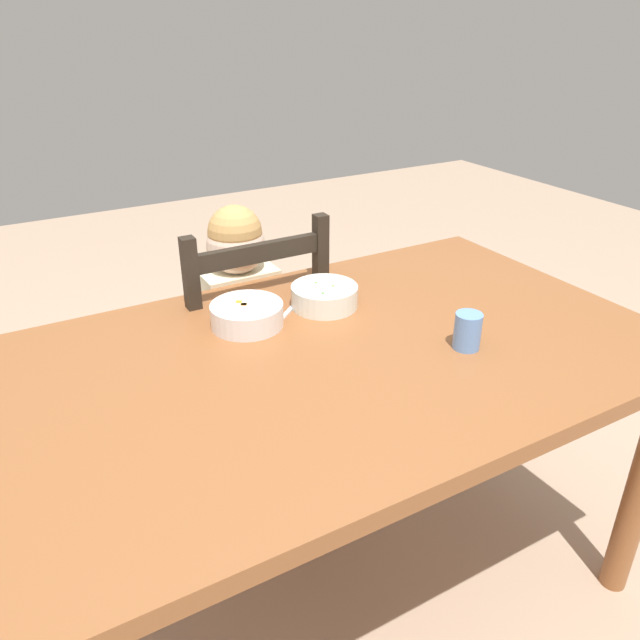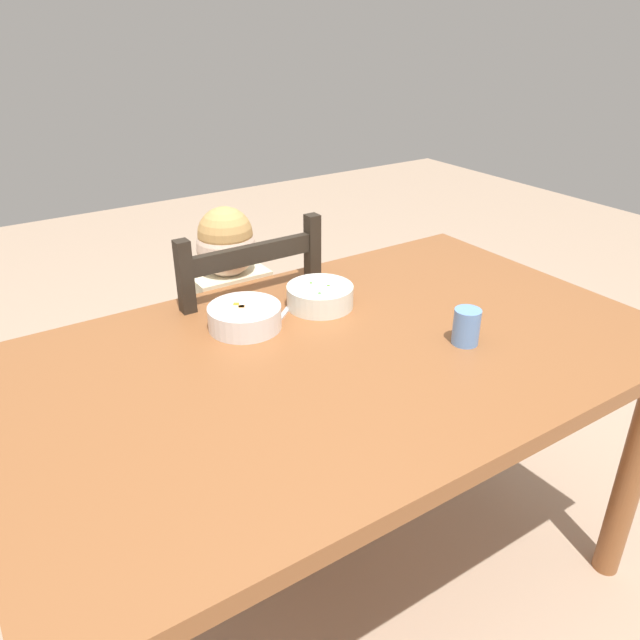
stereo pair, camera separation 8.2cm
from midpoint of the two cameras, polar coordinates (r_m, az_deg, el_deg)
The scene contains 8 objects.
ground_plane at distance 1.91m, azimuth 0.10°, elevation -23.11°, with size 8.00×8.00×0.00m, color tan.
dining_table at distance 1.46m, azimuth 0.12°, elevation -6.01°, with size 1.53×0.93×0.76m.
dining_chair at distance 1.95m, azimuth -8.80°, elevation -4.36°, with size 0.42×0.42×0.96m.
child_figure at distance 1.86m, azimuth -9.10°, elevation 0.25°, with size 0.32×0.31×0.97m.
bowl_of_peas at distance 1.60m, azimuth -1.47°, elevation 2.26°, with size 0.17×0.17×0.06m.
bowl_of_carrots at distance 1.51m, azimuth -8.52°, elevation 0.32°, with size 0.18×0.18×0.06m.
spoon at distance 1.53m, azimuth -5.58°, elevation -0.24°, with size 0.12×0.10×0.01m.
drinking_cup at distance 1.45m, azimuth 11.81°, elevation -0.63°, with size 0.06×0.06×0.09m, color #689AE4.
Camera 2 is at (-0.71, -1.00, 1.46)m, focal length 34.63 mm.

